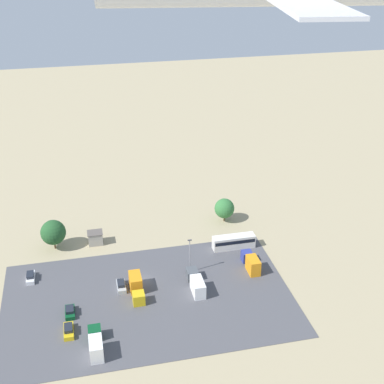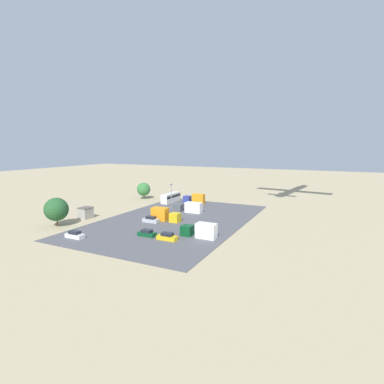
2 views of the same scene
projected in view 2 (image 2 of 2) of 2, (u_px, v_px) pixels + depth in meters
ground_plane at (156, 218)px, 85.65m from camera, size 400.00×400.00×0.00m
parking_lot_surface at (176, 220)px, 82.77m from camera, size 59.51×36.94×0.08m
shed_building at (86, 213)px, 84.71m from camera, size 3.66×3.11×3.19m
bus at (171, 197)px, 109.25m from camera, size 10.17×2.63×3.22m
parked_car_0 at (147, 233)px, 67.90m from camera, size 1.88×4.15×1.51m
parked_car_1 at (151, 220)px, 80.23m from camera, size 1.79×4.54×1.64m
parked_car_2 at (75, 235)px, 66.57m from camera, size 1.76×4.46×1.59m
parked_car_3 at (167, 237)px, 65.16m from camera, size 1.84×4.55×1.61m
parked_truck_0 at (189, 208)px, 92.34m from camera, size 2.40×9.43×3.17m
parked_truck_1 at (195, 199)px, 106.46m from camera, size 2.31×7.79×3.52m
parked_truck_2 at (201, 231)px, 66.77m from camera, size 2.41×8.28×3.35m
parked_truck_3 at (164, 215)px, 81.73m from camera, size 2.45×8.29×3.52m
tree_near_shed at (56, 209)px, 75.74m from camera, size 5.97×5.97×7.43m
tree_apron_mid at (144, 189)px, 115.72m from camera, size 5.16×5.16×6.36m
light_pole_lot_centre at (171, 196)px, 94.58m from camera, size 0.90×0.28×8.45m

